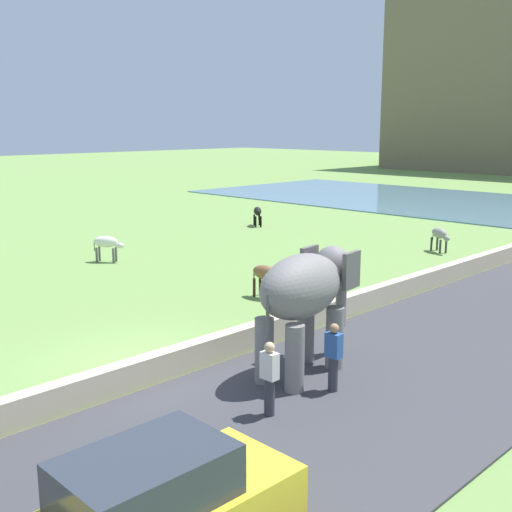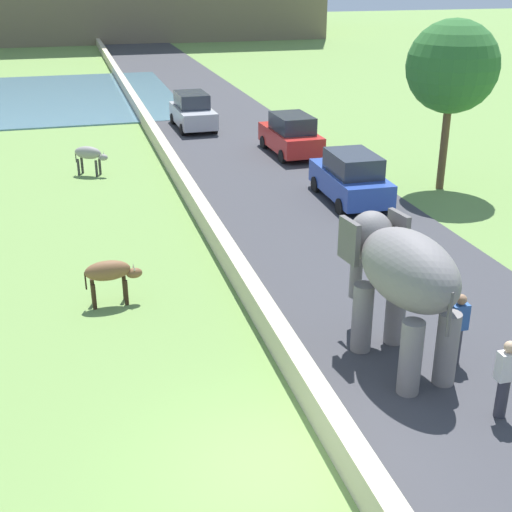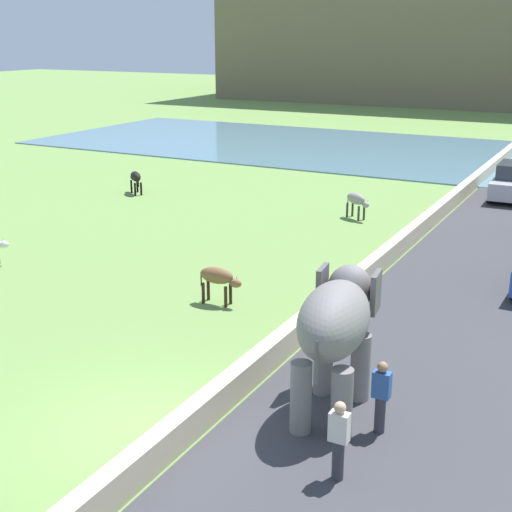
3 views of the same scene
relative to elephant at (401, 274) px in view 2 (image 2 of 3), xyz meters
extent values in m
plane|color=#6B8E47|center=(-3.39, -2.49, -2.04)|extent=(220.00, 220.00, 0.00)
cube|color=#38383D|center=(1.61, 17.51, -2.01)|extent=(7.00, 120.00, 0.06)
cube|color=beige|center=(-2.19, 15.51, -1.70)|extent=(0.40, 110.00, 0.68)
ellipsoid|color=slate|center=(0.03, -0.22, 0.20)|extent=(1.76, 2.87, 1.50)
cylinder|color=slate|center=(-0.51, 0.59, -1.24)|extent=(0.44, 0.44, 1.60)
cylinder|color=slate|center=(0.33, 0.70, -1.24)|extent=(0.44, 0.44, 1.60)
cylinder|color=slate|center=(-0.26, -1.15, -1.24)|extent=(0.44, 0.44, 1.60)
cylinder|color=slate|center=(0.57, -1.03, -1.24)|extent=(0.44, 0.44, 1.60)
ellipsoid|color=slate|center=(-0.16, 1.18, 0.39)|extent=(1.11, 1.03, 1.10)
cube|color=#575454|center=(-0.74, 0.97, 0.43)|extent=(0.22, 0.71, 0.90)
cube|color=#575454|center=(0.45, 1.13, 0.43)|extent=(0.22, 0.71, 0.90)
cylinder|color=slate|center=(-0.23, 1.65, -0.50)|extent=(0.28, 0.28, 1.50)
cone|color=silver|center=(-0.44, 1.55, -0.05)|extent=(0.20, 0.57, 0.17)
cone|color=silver|center=(0.00, 1.61, -0.05)|extent=(0.20, 0.57, 0.17)
cylinder|color=#575454|center=(0.21, -1.53, -0.15)|extent=(0.08, 0.08, 0.90)
cylinder|color=#33333D|center=(1.17, -0.42, -1.61)|extent=(0.22, 0.22, 0.85)
cube|color=#2D569E|center=(1.17, -0.42, -0.91)|extent=(0.36, 0.22, 0.56)
sphere|color=#997051|center=(1.17, -0.42, -0.52)|extent=(0.22, 0.22, 0.22)
cylinder|color=#33333D|center=(1.01, -2.30, -1.61)|extent=(0.22, 0.22, 0.85)
cube|color=silver|center=(1.01, -2.30, -0.91)|extent=(0.36, 0.22, 0.56)
sphere|color=tan|center=(1.01, -2.30, -0.52)|extent=(0.22, 0.22, 0.22)
cube|color=#B7B7BC|center=(0.03, 22.97, -1.34)|extent=(1.78, 4.03, 0.80)
cube|color=#2D333D|center=(0.03, 23.17, -0.59)|extent=(1.49, 2.23, 0.70)
cylinder|color=black|center=(0.87, 21.69, -1.74)|extent=(0.19, 0.60, 0.60)
cylinder|color=black|center=(-0.75, 21.66, -1.74)|extent=(0.19, 0.60, 0.60)
cylinder|color=black|center=(0.81, 24.29, -1.74)|extent=(0.19, 0.60, 0.60)
cylinder|color=black|center=(-0.80, 24.26, -1.74)|extent=(0.19, 0.60, 0.60)
cube|color=#2D4CA8|center=(3.18, 10.14, -1.34)|extent=(1.80, 4.04, 0.80)
cube|color=#2D333D|center=(3.18, 9.94, -0.59)|extent=(1.50, 2.24, 0.70)
cylinder|color=black|center=(2.41, 11.46, -1.74)|extent=(0.19, 0.60, 0.60)
cylinder|color=black|center=(4.02, 11.42, -1.74)|extent=(0.19, 0.60, 0.60)
cylinder|color=black|center=(2.34, 8.86, -1.74)|extent=(0.19, 0.60, 0.60)
cylinder|color=black|center=(3.96, 8.82, -1.74)|extent=(0.19, 0.60, 0.60)
cube|color=red|center=(3.18, 16.85, -1.34)|extent=(1.80, 4.04, 0.80)
cube|color=#2D333D|center=(3.19, 16.65, -0.59)|extent=(1.50, 2.24, 0.70)
cylinder|color=black|center=(2.34, 18.13, -1.74)|extent=(0.20, 0.60, 0.60)
cylinder|color=black|center=(3.96, 18.17, -1.74)|extent=(0.20, 0.60, 0.60)
cylinder|color=black|center=(2.41, 15.53, -1.74)|extent=(0.20, 0.60, 0.60)
cylinder|color=black|center=(4.02, 15.57, -1.74)|extent=(0.20, 0.60, 0.60)
ellipsoid|color=gray|center=(-5.45, 16.01, -1.14)|extent=(1.17, 0.92, 0.50)
cylinder|color=#373533|center=(-5.03, 15.96, -1.71)|extent=(0.10, 0.10, 0.65)
cylinder|color=#373533|center=(-5.19, 15.69, -1.71)|extent=(0.10, 0.10, 0.65)
cylinder|color=#373533|center=(-5.71, 16.34, -1.71)|extent=(0.10, 0.10, 0.65)
cylinder|color=#373533|center=(-5.86, 16.07, -1.71)|extent=(0.10, 0.10, 0.65)
ellipsoid|color=gray|center=(-4.89, 15.70, -1.29)|extent=(0.47, 0.40, 0.26)
cone|color=beige|center=(-4.85, 15.78, -1.12)|extent=(0.04, 0.04, 0.12)
cone|color=beige|center=(-4.94, 15.63, -1.12)|extent=(0.04, 0.04, 0.12)
cylinder|color=#373533|center=(-5.92, 16.28, -1.34)|extent=(0.04, 0.04, 0.45)
ellipsoid|color=brown|center=(-5.54, 4.33, -1.14)|extent=(1.11, 0.48, 0.50)
cylinder|color=#302014|center=(-5.16, 4.50, -1.71)|extent=(0.10, 0.10, 0.65)
cylinder|color=#302014|center=(-5.15, 4.19, -1.71)|extent=(0.10, 0.10, 0.65)
cylinder|color=#302014|center=(-5.93, 4.47, -1.71)|extent=(0.10, 0.10, 0.65)
cylinder|color=#302014|center=(-5.92, 4.16, -1.71)|extent=(0.10, 0.10, 0.65)
ellipsoid|color=brown|center=(-4.90, 4.35, -1.29)|extent=(0.41, 0.25, 0.26)
cone|color=beige|center=(-4.91, 4.44, -1.12)|extent=(0.04, 0.04, 0.12)
cone|color=beige|center=(-4.90, 4.26, -1.12)|extent=(0.04, 0.04, 0.12)
cylinder|color=#302014|center=(-6.08, 4.31, -1.34)|extent=(0.04, 0.04, 0.45)
cylinder|color=brown|center=(7.06, 10.73, -0.39)|extent=(0.28, 0.28, 3.30)
sphere|color=#2D662D|center=(7.06, 10.73, 2.40)|extent=(3.24, 3.24, 3.24)
camera|label=1|loc=(9.47, -11.17, 3.87)|focal=45.02mm
camera|label=2|loc=(-6.11, -11.31, 5.71)|focal=48.52mm
camera|label=3|loc=(4.93, -12.86, 5.82)|focal=49.86mm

